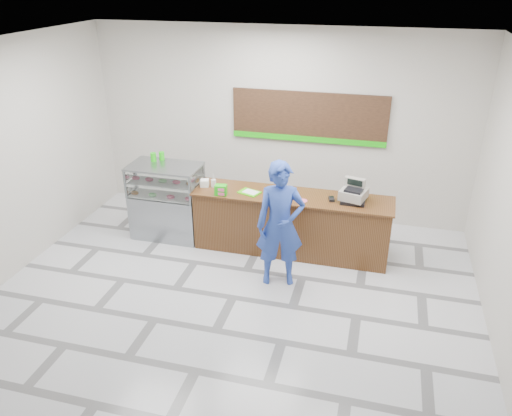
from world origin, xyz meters
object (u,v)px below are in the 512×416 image
(serving_tray, at_px, (250,192))
(customer, at_px, (280,225))
(display_case, at_px, (167,201))
(sales_counter, at_px, (291,223))
(cash_register, at_px, (354,194))

(serving_tray, relative_size, customer, 0.20)
(display_case, relative_size, customer, 0.69)
(sales_counter, xyz_separation_m, cash_register, (0.97, 0.02, 0.65))
(customer, bearing_deg, sales_counter, 75.55)
(display_case, height_order, cash_register, cash_register)
(sales_counter, bearing_deg, display_case, -180.00)
(display_case, height_order, customer, customer)
(customer, bearing_deg, serving_tray, 114.38)
(sales_counter, distance_m, customer, 1.04)
(display_case, xyz_separation_m, cash_register, (3.19, 0.02, 0.49))
(serving_tray, bearing_deg, display_case, -163.13)
(display_case, height_order, serving_tray, display_case)
(display_case, xyz_separation_m, customer, (2.23, -0.94, 0.29))
(sales_counter, xyz_separation_m, display_case, (-2.22, -0.00, 0.16))
(cash_register, height_order, serving_tray, cash_register)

